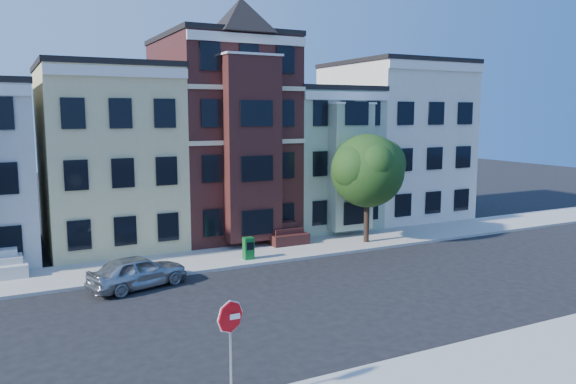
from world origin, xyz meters
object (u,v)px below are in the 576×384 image
parked_car (138,272)px  newspaper_box (248,248)px  street_tree (367,176)px  stop_sign (230,346)px

parked_car → newspaper_box: parked_car is taller
street_tree → newspaper_box: street_tree is taller
street_tree → newspaper_box: 8.39m
newspaper_box → stop_sign: size_ratio=0.36×
parked_car → newspaper_box: size_ratio=3.82×
street_tree → parked_car: (-13.72, -2.31, -3.30)m
stop_sign → street_tree: bearing=46.0°
parked_car → newspaper_box: 6.30m
parked_car → stop_sign: size_ratio=1.37×
newspaper_box → stop_sign: (-6.13, -13.24, 1.01)m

